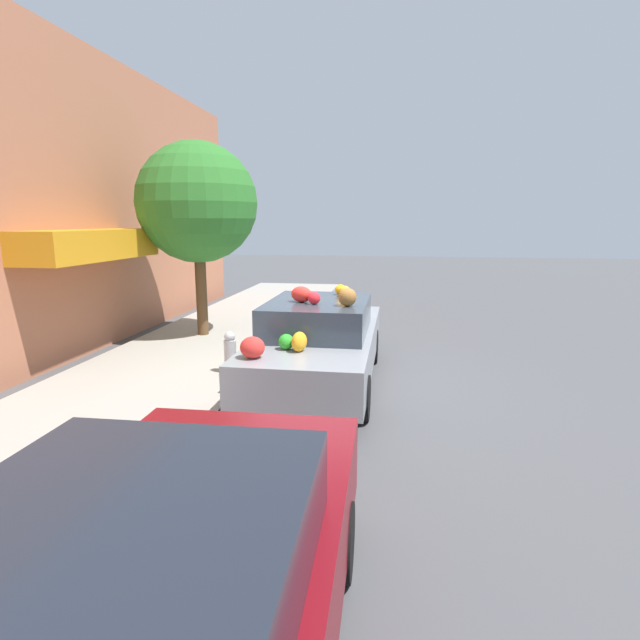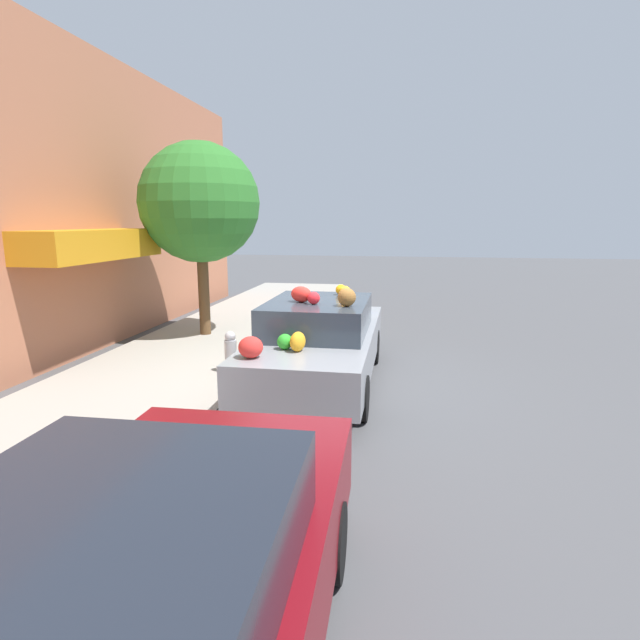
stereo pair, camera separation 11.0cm
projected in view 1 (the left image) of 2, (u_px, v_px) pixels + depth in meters
name	position (u px, v px, depth m)	size (l,w,h in m)	color
ground_plane	(318.00, 384.00, 8.13)	(60.00, 60.00, 0.00)	#4C4C4F
sidewalk_curb	(163.00, 373.00, 8.53)	(24.00, 3.20, 0.12)	#9E998E
building_facade	(28.00, 201.00, 8.34)	(18.00, 1.20, 5.96)	#B26B4C
street_tree	(197.00, 203.00, 10.60)	(2.55, 2.55, 4.14)	brown
fire_hydrant	(230.00, 352.00, 8.28)	(0.20, 0.20, 0.70)	#B2B2B7
art_car	(319.00, 341.00, 7.93)	(4.52, 1.77, 1.66)	gray
parked_car_plain	(139.00, 624.00, 2.39)	(4.29, 1.95, 1.39)	maroon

